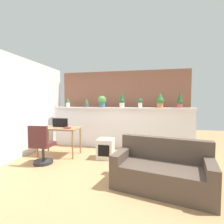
{
  "coord_description": "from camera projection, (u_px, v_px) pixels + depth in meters",
  "views": [
    {
      "loc": [
        0.79,
        -3.17,
        1.43
      ],
      "look_at": [
        -0.12,
        1.25,
        1.17
      ],
      "focal_mm": 26.75,
      "sensor_mm": 36.0,
      "label": 1
    }
  ],
  "objects": [
    {
      "name": "book_on_desk",
      "position": [
        67.0,
        128.0,
        4.31
      ],
      "size": [
        0.18,
        0.1,
        0.04
      ],
      "primitive_type": "cube",
      "color": "#B22D33",
      "rests_on": "desk"
    },
    {
      "name": "potted_plant_3",
      "position": [
        122.0,
        100.0,
        5.13
      ],
      "size": [
        0.18,
        0.18,
        0.48
      ],
      "color": "silver",
      "rests_on": "plant_shelf"
    },
    {
      "name": "ground_plane",
      "position": [
        105.0,
        174.0,
        3.35
      ],
      "size": [
        12.0,
        12.0,
        0.0
      ],
      "primitive_type": "plane",
      "color": "tan"
    },
    {
      "name": "potted_plant_4",
      "position": [
        140.0,
        102.0,
        5.05
      ],
      "size": [
        0.15,
        0.15,
        0.27
      ],
      "color": "silver",
      "rests_on": "plant_shelf"
    },
    {
      "name": "potted_plant_1",
      "position": [
        86.0,
        103.0,
        5.41
      ],
      "size": [
        0.14,
        0.14,
        0.29
      ],
      "color": "#4C4C51",
      "rests_on": "plant_shelf"
    },
    {
      "name": "brick_wall_behind",
      "position": [
        123.0,
        107.0,
        5.82
      ],
      "size": [
        4.38,
        0.1,
        2.5
      ],
      "primitive_type": "cube",
      "color": "#935B47",
      "rests_on": "ground"
    },
    {
      "name": "couch",
      "position": [
        162.0,
        171.0,
        2.79
      ],
      "size": [
        1.69,
        1.09,
        0.8
      ],
      "color": "brown",
      "rests_on": "ground"
    },
    {
      "name": "divider_wall",
      "position": [
        120.0,
        128.0,
        5.27
      ],
      "size": [
        4.38,
        0.16,
        1.23
      ],
      "primitive_type": "cube",
      "color": "white",
      "rests_on": "ground"
    },
    {
      "name": "tv_monitor",
      "position": [
        60.0,
        123.0,
        4.58
      ],
      "size": [
        0.44,
        0.04,
        0.24
      ],
      "primitive_type": "cube",
      "color": "black",
      "rests_on": "desk"
    },
    {
      "name": "potted_plant_5",
      "position": [
        160.0,
        100.0,
        4.92
      ],
      "size": [
        0.22,
        0.22,
        0.45
      ],
      "color": "#C66B42",
      "rests_on": "plant_shelf"
    },
    {
      "name": "side_cube_shelf",
      "position": [
        106.0,
        149.0,
        4.25
      ],
      "size": [
        0.4,
        0.41,
        0.5
      ],
      "color": "silver",
      "rests_on": "ground"
    },
    {
      "name": "side_wall_left",
      "position": [
        14.0,
        107.0,
        4.15
      ],
      "size": [
        0.12,
        4.4,
        2.6
      ],
      "primitive_type": "cube",
      "color": "white",
      "rests_on": "ground"
    },
    {
      "name": "potted_plant_2",
      "position": [
        102.0,
        101.0,
        5.25
      ],
      "size": [
        0.25,
        0.25,
        0.36
      ],
      "color": "#386B84",
      "rests_on": "plant_shelf"
    },
    {
      "name": "potted_plant_0",
      "position": [
        68.0,
        102.0,
        5.57
      ],
      "size": [
        0.13,
        0.13,
        0.32
      ],
      "color": "silver",
      "rests_on": "plant_shelf"
    },
    {
      "name": "office_chair",
      "position": [
        42.0,
        148.0,
        3.82
      ],
      "size": [
        0.45,
        0.46,
        0.91
      ],
      "color": "#262628",
      "rests_on": "ground"
    },
    {
      "name": "potted_plant_6",
      "position": [
        180.0,
        100.0,
        4.83
      ],
      "size": [
        0.17,
        0.17,
        0.46
      ],
      "color": "#B7474C",
      "rests_on": "plant_shelf"
    },
    {
      "name": "plant_shelf",
      "position": [
        120.0,
        108.0,
        5.19
      ],
      "size": [
        4.38,
        0.31,
        0.04
      ],
      "primitive_type": "cube",
      "color": "white",
      "rests_on": "divider_wall"
    },
    {
      "name": "desk",
      "position": [
        59.0,
        131.0,
        4.51
      ],
      "size": [
        1.1,
        0.6,
        0.75
      ],
      "color": "#99754C",
      "rests_on": "ground"
    }
  ]
}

